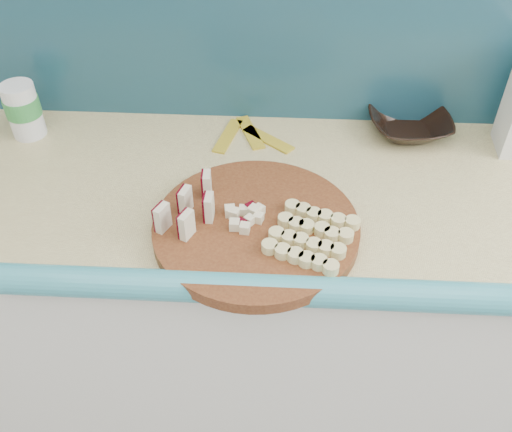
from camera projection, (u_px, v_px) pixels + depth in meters
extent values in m
cube|color=silver|center=(285.00, 317.00, 1.58)|extent=(2.20, 0.60, 0.88)
cube|color=tan|center=(292.00, 191.00, 1.27)|extent=(2.20, 0.60, 0.03)
cube|color=teal|center=(290.00, 296.00, 1.05)|extent=(2.20, 0.06, 0.03)
cube|color=teal|center=(298.00, 22.00, 1.31)|extent=(2.20, 0.02, 0.50)
cylinder|color=#481F0F|center=(256.00, 228.00, 1.15)|extent=(0.53, 0.53, 0.03)
cube|color=beige|center=(163.00, 218.00, 1.11)|extent=(0.03, 0.04, 0.06)
cube|color=#44040F|center=(159.00, 217.00, 1.11)|extent=(0.02, 0.03, 0.06)
cube|color=beige|center=(186.00, 201.00, 1.14)|extent=(0.03, 0.04, 0.06)
cube|color=#44040F|center=(182.00, 200.00, 1.15)|extent=(0.02, 0.03, 0.06)
cube|color=beige|center=(207.00, 185.00, 1.18)|extent=(0.03, 0.04, 0.06)
cube|color=#44040F|center=(203.00, 184.00, 1.18)|extent=(0.02, 0.03, 0.06)
cube|color=beige|center=(187.00, 225.00, 1.09)|extent=(0.03, 0.04, 0.06)
cube|color=#44040F|center=(183.00, 224.00, 1.09)|extent=(0.02, 0.03, 0.06)
cube|color=beige|center=(209.00, 207.00, 1.13)|extent=(0.03, 0.04, 0.06)
cube|color=#44040F|center=(205.00, 206.00, 1.13)|extent=(0.02, 0.03, 0.06)
cube|color=beige|center=(248.00, 217.00, 1.13)|extent=(0.02, 0.02, 0.02)
cube|color=beige|center=(253.00, 215.00, 1.14)|extent=(0.02, 0.02, 0.02)
cube|color=#44040F|center=(254.00, 211.00, 1.15)|extent=(0.02, 0.02, 0.02)
cube|color=beige|center=(246.00, 213.00, 1.14)|extent=(0.02, 0.02, 0.02)
cube|color=beige|center=(242.00, 210.00, 1.15)|extent=(0.02, 0.02, 0.02)
cube|color=beige|center=(234.00, 211.00, 1.15)|extent=(0.02, 0.02, 0.02)
cube|color=beige|center=(238.00, 216.00, 1.14)|extent=(0.02, 0.02, 0.02)
cube|color=beige|center=(235.00, 219.00, 1.13)|extent=(0.02, 0.02, 0.02)
cube|color=#44040F|center=(237.00, 225.00, 1.12)|extent=(0.02, 0.02, 0.02)
cube|color=beige|center=(245.00, 221.00, 1.13)|extent=(0.02, 0.02, 0.02)
cube|color=beige|center=(251.00, 223.00, 1.12)|extent=(0.02, 0.02, 0.02)
cylinder|color=#D2C680|center=(269.00, 248.00, 1.07)|extent=(0.03, 0.03, 0.02)
cylinder|color=#D2C680|center=(281.00, 252.00, 1.07)|extent=(0.03, 0.03, 0.02)
cylinder|color=#D2C680|center=(294.00, 255.00, 1.06)|extent=(0.03, 0.03, 0.02)
cylinder|color=#D2C680|center=(306.00, 259.00, 1.05)|extent=(0.03, 0.03, 0.02)
cylinder|color=#D2C680|center=(319.00, 263.00, 1.05)|extent=(0.03, 0.03, 0.02)
cylinder|color=#D2C680|center=(332.00, 267.00, 1.04)|extent=(0.03, 0.03, 0.02)
cylinder|color=#D2C680|center=(277.00, 234.00, 1.10)|extent=(0.03, 0.03, 0.02)
cylinder|color=#D2C680|center=(289.00, 237.00, 1.09)|extent=(0.03, 0.03, 0.02)
cylinder|color=#D2C680|center=(301.00, 241.00, 1.09)|extent=(0.03, 0.03, 0.02)
cylinder|color=#D2C680|center=(313.00, 244.00, 1.08)|extent=(0.03, 0.03, 0.02)
cylinder|color=#D2C680|center=(326.00, 248.00, 1.07)|extent=(0.03, 0.03, 0.02)
cylinder|color=#D2C680|center=(339.00, 252.00, 1.07)|extent=(0.03, 0.03, 0.02)
cylinder|color=#D2C680|center=(284.00, 220.00, 1.13)|extent=(0.03, 0.03, 0.02)
cylinder|color=#D2C680|center=(296.00, 224.00, 1.12)|extent=(0.03, 0.03, 0.02)
cylinder|color=#D2C680|center=(308.00, 227.00, 1.12)|extent=(0.03, 0.03, 0.02)
cylinder|color=#D2C680|center=(320.00, 230.00, 1.11)|extent=(0.03, 0.03, 0.02)
cylinder|color=#D2C680|center=(332.00, 234.00, 1.10)|extent=(0.03, 0.03, 0.02)
cylinder|color=#D2C680|center=(345.00, 237.00, 1.09)|extent=(0.03, 0.03, 0.02)
cylinder|color=#D2C680|center=(291.00, 207.00, 1.16)|extent=(0.03, 0.03, 0.02)
cylinder|color=#D2C680|center=(303.00, 210.00, 1.15)|extent=(0.03, 0.03, 0.02)
cylinder|color=#D2C680|center=(315.00, 214.00, 1.14)|extent=(0.03, 0.03, 0.02)
cylinder|color=#D2C680|center=(326.00, 217.00, 1.14)|extent=(0.03, 0.03, 0.02)
cylinder|color=#D2C680|center=(338.00, 220.00, 1.13)|extent=(0.03, 0.03, 0.02)
cylinder|color=#D2C680|center=(351.00, 223.00, 1.12)|extent=(0.03, 0.03, 0.02)
imported|color=black|center=(409.00, 124.00, 1.40)|extent=(0.23, 0.23, 0.05)
cylinder|color=silver|center=(23.00, 110.00, 1.37)|extent=(0.08, 0.08, 0.14)
cylinder|color=#338C40|center=(22.00, 106.00, 1.36)|extent=(0.08, 0.08, 0.05)
cube|color=gold|center=(228.00, 136.00, 1.40)|extent=(0.06, 0.15, 0.01)
cube|color=gold|center=(250.00, 132.00, 1.41)|extent=(0.08, 0.15, 0.01)
cube|color=gold|center=(268.00, 139.00, 1.39)|extent=(0.13, 0.11, 0.01)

